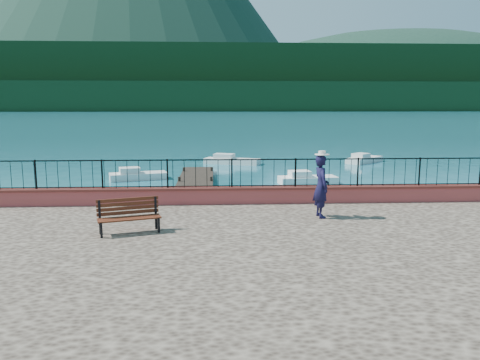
{
  "coord_description": "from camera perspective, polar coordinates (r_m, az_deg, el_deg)",
  "views": [
    {
      "loc": [
        -0.88,
        -12.17,
        4.62
      ],
      "look_at": [
        -0.11,
        2.0,
        2.3
      ],
      "focal_mm": 35.0,
      "sensor_mm": 36.0,
      "label": 1
    }
  ],
  "objects": [
    {
      "name": "parapet",
      "position": [
        16.2,
        0.07,
        -1.86
      ],
      "size": [
        28.0,
        0.46,
        0.58
      ],
      "primitive_type": "cube",
      "color": "#AC3E43",
      "rests_on": "promenade"
    },
    {
      "name": "foothills",
      "position": [
        372.58,
        -3.03,
        11.93
      ],
      "size": [
        900.0,
        120.0,
        44.0
      ],
      "primitive_type": "cube",
      "color": "black",
      "rests_on": "ground"
    },
    {
      "name": "ground",
      "position": [
        13.05,
        0.98,
        -11.45
      ],
      "size": [
        2000.0,
        2000.0,
        0.0
      ],
      "primitive_type": "plane",
      "color": "#19596B",
      "rests_on": "ground"
    },
    {
      "name": "boat_4",
      "position": [
        36.31,
        -0.98,
        2.6
      ],
      "size": [
        4.48,
        2.7,
        0.8
      ],
      "primitive_type": "cube",
      "rotation": [
        0.0,
        0.0,
        -0.35
      ],
      "color": "silver",
      "rests_on": "ground"
    },
    {
      "name": "far_forest",
      "position": [
        312.21,
        -2.99,
        10.07
      ],
      "size": [
        900.0,
        60.0,
        18.0
      ],
      "primitive_type": "cube",
      "color": "black",
      "rests_on": "ground"
    },
    {
      "name": "railing",
      "position": [
        16.07,
        0.07,
        0.82
      ],
      "size": [
        27.0,
        0.05,
        0.95
      ],
      "primitive_type": "cube",
      "color": "black",
      "rests_on": "parapet"
    },
    {
      "name": "hat",
      "position": [
        14.19,
        9.98,
        3.28
      ],
      "size": [
        0.44,
        0.44,
        0.12
      ],
      "primitive_type": "cylinder",
      "color": "silver",
      "rests_on": "person"
    },
    {
      "name": "boat_0",
      "position": [
        21.34,
        -14.49,
        -2.43
      ],
      "size": [
        3.65,
        3.11,
        0.8
      ],
      "primitive_type": "cube",
      "rotation": [
        0.0,
        0.0,
        0.62
      ],
      "color": "silver",
      "rests_on": "ground"
    },
    {
      "name": "park_bench",
      "position": [
        12.87,
        -13.34,
        -5.09
      ],
      "size": [
        1.73,
        1.0,
        0.91
      ],
      "rotation": [
        0.0,
        0.0,
        0.3
      ],
      "color": "black",
      "rests_on": "promenade"
    },
    {
      "name": "dock",
      "position": [
        24.61,
        -5.66,
        -1.23
      ],
      "size": [
        2.0,
        16.0,
        0.3
      ],
      "primitive_type": "cube",
      "color": "#2D231C",
      "rests_on": "ground"
    },
    {
      "name": "companion_hill",
      "position": [
        613.34,
        18.2,
        8.38
      ],
      "size": [
        448.0,
        384.0,
        180.0
      ],
      "primitive_type": "ellipsoid",
      "color": "#142D23",
      "rests_on": "ground"
    },
    {
      "name": "boat_5",
      "position": [
        38.48,
        14.92,
        2.67
      ],
      "size": [
        3.54,
        3.4,
        0.8
      ],
      "primitive_type": "cube",
      "rotation": [
        0.0,
        0.0,
        0.74
      ],
      "color": "silver",
      "rests_on": "ground"
    },
    {
      "name": "person",
      "position": [
        14.33,
        9.86,
        -0.76
      ],
      "size": [
        0.53,
        0.74,
        1.91
      ],
      "primitive_type": "imported",
      "rotation": [
        0.0,
        0.0,
        1.68
      ],
      "color": "black",
      "rests_on": "promenade"
    },
    {
      "name": "boat_3",
      "position": [
        29.44,
        -12.29,
        0.82
      ],
      "size": [
        3.66,
        2.19,
        0.8
      ],
      "primitive_type": "cube",
      "rotation": [
        0.0,
        0.0,
        0.28
      ],
      "color": "silver",
      "rests_on": "ground"
    },
    {
      "name": "boat_2",
      "position": [
        27.55,
        8.28,
        0.37
      ],
      "size": [
        3.47,
        1.63,
        0.8
      ],
      "primitive_type": "cube",
      "rotation": [
        0.0,
        0.0,
        0.1
      ],
      "color": "white",
      "rests_on": "ground"
    }
  ]
}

